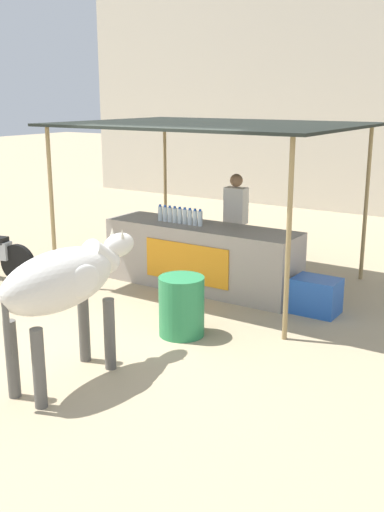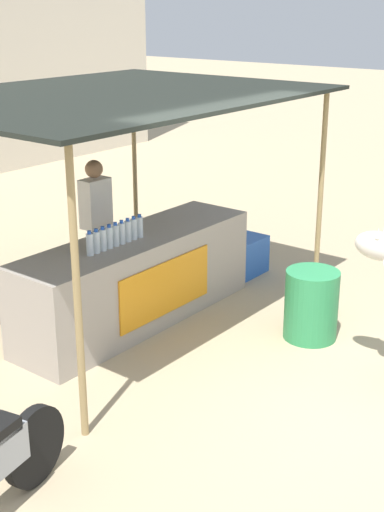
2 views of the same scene
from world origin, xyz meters
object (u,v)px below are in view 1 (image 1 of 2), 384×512
at_px(stall_counter, 201,257).
at_px(vendor_behind_counter, 236,225).
at_px(cooler_box, 316,296).
at_px(water_barrel, 182,306).
at_px(cow, 65,283).

xyz_separation_m(stall_counter, vendor_behind_counter, (0.16, 0.75, 0.37)).
height_order(stall_counter, vendor_behind_counter, vendor_behind_counter).
bearing_deg(cooler_box, vendor_behind_counter, 153.50).
height_order(vendor_behind_counter, water_barrel, vendor_behind_counter).
height_order(stall_counter, cooler_box, stall_counter).
distance_m(cooler_box, cow, 3.57).
distance_m(cooler_box, water_barrel, 1.93).
height_order(vendor_behind_counter, cow, vendor_behind_counter).
relative_size(stall_counter, cow, 1.65).
xyz_separation_m(vendor_behind_counter, cooler_box, (1.70, -0.85, -0.61)).
distance_m(vendor_behind_counter, water_barrel, 2.57).
bearing_deg(vendor_behind_counter, cooler_box, -26.50).
relative_size(stall_counter, cooler_box, 5.00).
relative_size(vendor_behind_counter, cow, 0.91).
bearing_deg(cow, cooler_box, 66.72).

